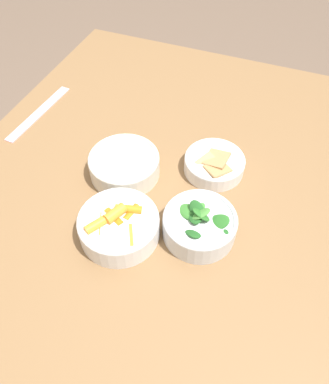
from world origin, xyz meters
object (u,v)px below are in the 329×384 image
at_px(bowl_beans_hotdog, 124,165).
at_px(ruler, 39,113).
at_px(bowl_cookies, 214,164).
at_px(bowl_carrots, 118,225).
at_px(bowl_greens, 200,224).

relative_size(bowl_beans_hotdog, ruler, 0.64).
bearing_deg(bowl_beans_hotdog, bowl_cookies, -66.23).
height_order(bowl_beans_hotdog, bowl_cookies, bowl_beans_hotdog).
relative_size(bowl_cookies, ruler, 0.55).
relative_size(bowl_carrots, bowl_beans_hotdog, 1.01).
bearing_deg(bowl_carrots, ruler, 53.82).
bearing_deg(ruler, bowl_greens, -112.00).
relative_size(bowl_greens, ruler, 0.59).
distance_m(bowl_beans_hotdog, ruler, 0.35).
distance_m(bowl_carrots, bowl_greens, 0.17).
bearing_deg(ruler, bowl_carrots, -126.18).
xyz_separation_m(bowl_greens, bowl_beans_hotdog, (0.10, 0.23, -0.01)).
height_order(bowl_carrots, ruler, bowl_carrots).
bearing_deg(bowl_greens, bowl_beans_hotdog, 65.33).
bearing_deg(bowl_cookies, bowl_greens, -173.04).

